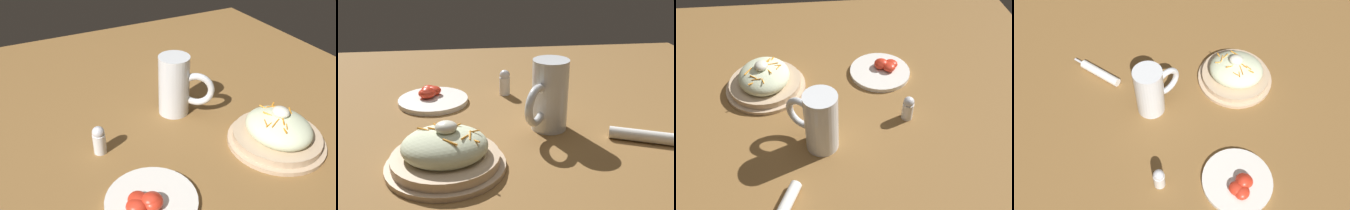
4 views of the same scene
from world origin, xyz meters
The scene contains 6 objects.
ground_plane centered at (0.00, 0.00, 0.00)m, with size 1.43×1.43×0.00m, color olive.
salad_plate centered at (0.19, 0.19, 0.03)m, with size 0.23×0.23×0.10m.
beer_mug centered at (-0.04, 0.04, 0.07)m, with size 0.11×0.13×0.16m.
napkin_roll centered at (-0.23, 0.13, 0.01)m, with size 0.17×0.09×0.03m.
tomato_plate centered at (0.23, -0.16, 0.01)m, with size 0.18×0.18×0.04m.
salt_shaker centered at (0.04, -0.19, 0.04)m, with size 0.03×0.03×0.07m.
Camera 4 is at (0.15, -0.53, 0.86)m, focal length 37.48 mm.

